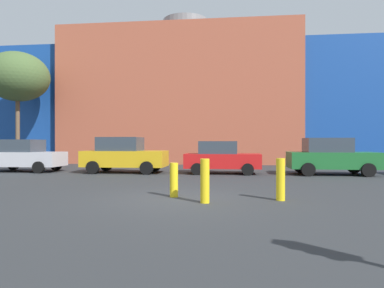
{
  "coord_description": "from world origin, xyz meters",
  "views": [
    {
      "loc": [
        1.52,
        -9.52,
        1.59
      ],
      "look_at": [
        -0.72,
        10.36,
        1.51
      ],
      "focal_mm": 31.73,
      "sensor_mm": 36.0,
      "label": 1
    }
  ],
  "objects_px": {
    "bare_tree_0": "(18,77)",
    "bollard_yellow_2": "(205,181)",
    "parked_car_3": "(331,156)",
    "bollard_yellow_1": "(174,180)",
    "parked_car_0": "(24,156)",
    "bollard_yellow_0": "(281,179)",
    "parked_car_1": "(124,155)",
    "parked_car_2": "(221,157)"
  },
  "relations": [
    {
      "from": "parked_car_0",
      "to": "parked_car_2",
      "type": "relative_size",
      "value": 1.06
    },
    {
      "from": "bollard_yellow_2",
      "to": "bollard_yellow_1",
      "type": "bearing_deg",
      "value": 137.91
    },
    {
      "from": "bare_tree_0",
      "to": "bollard_yellow_0",
      "type": "relative_size",
      "value": 6.78
    },
    {
      "from": "parked_car_1",
      "to": "parked_car_3",
      "type": "height_order",
      "value": "parked_car_1"
    },
    {
      "from": "parked_car_3",
      "to": "bollard_yellow_2",
      "type": "height_order",
      "value": "parked_car_3"
    },
    {
      "from": "parked_car_2",
      "to": "parked_car_0",
      "type": "bearing_deg",
      "value": -180.0
    },
    {
      "from": "parked_car_0",
      "to": "bollard_yellow_1",
      "type": "bearing_deg",
      "value": -38.48
    },
    {
      "from": "parked_car_3",
      "to": "bollard_yellow_0",
      "type": "xyz_separation_m",
      "value": [
        -3.57,
        -7.88,
        -0.32
      ]
    },
    {
      "from": "parked_car_0",
      "to": "parked_car_1",
      "type": "bearing_deg",
      "value": 0.0
    },
    {
      "from": "parked_car_2",
      "to": "bare_tree_0",
      "type": "relative_size",
      "value": 0.49
    },
    {
      "from": "parked_car_1",
      "to": "bollard_yellow_2",
      "type": "xyz_separation_m",
      "value": [
        4.92,
        -8.49,
        -0.35
      ]
    },
    {
      "from": "parked_car_0",
      "to": "parked_car_3",
      "type": "xyz_separation_m",
      "value": [
        16.16,
        0.0,
        0.03
      ]
    },
    {
      "from": "parked_car_2",
      "to": "bare_tree_0",
      "type": "bearing_deg",
      "value": 162.0
    },
    {
      "from": "parked_car_3",
      "to": "bare_tree_0",
      "type": "distance_m",
      "value": 20.82
    },
    {
      "from": "parked_car_3",
      "to": "parked_car_2",
      "type": "bearing_deg",
      "value": 180.0
    },
    {
      "from": "parked_car_2",
      "to": "bollard_yellow_0",
      "type": "distance_m",
      "value": 8.09
    },
    {
      "from": "parked_car_3",
      "to": "bollard_yellow_2",
      "type": "relative_size",
      "value": 3.61
    },
    {
      "from": "bare_tree_0",
      "to": "bollard_yellow_0",
      "type": "distance_m",
      "value": 21.08
    },
    {
      "from": "bollard_yellow_2",
      "to": "parked_car_3",
      "type": "bearing_deg",
      "value": 56.57
    },
    {
      "from": "parked_car_0",
      "to": "bare_tree_0",
      "type": "bearing_deg",
      "value": 126.78
    },
    {
      "from": "parked_car_1",
      "to": "parked_car_2",
      "type": "height_order",
      "value": "parked_car_1"
    },
    {
      "from": "parked_car_1",
      "to": "bollard_yellow_1",
      "type": "xyz_separation_m",
      "value": [
        3.95,
        -7.61,
        -0.43
      ]
    },
    {
      "from": "bollard_yellow_0",
      "to": "bollard_yellow_2",
      "type": "relative_size",
      "value": 1.0
    },
    {
      "from": "parked_car_0",
      "to": "bollard_yellow_2",
      "type": "relative_size",
      "value": 3.49
    },
    {
      "from": "bare_tree_0",
      "to": "bollard_yellow_0",
      "type": "height_order",
      "value": "bare_tree_0"
    },
    {
      "from": "bare_tree_0",
      "to": "bollard_yellow_2",
      "type": "height_order",
      "value": "bare_tree_0"
    },
    {
      "from": "parked_car_2",
      "to": "bollard_yellow_2",
      "type": "relative_size",
      "value": 3.3
    },
    {
      "from": "bare_tree_0",
      "to": "bollard_yellow_1",
      "type": "relative_size",
      "value": 7.89
    },
    {
      "from": "parked_car_3",
      "to": "bollard_yellow_1",
      "type": "height_order",
      "value": "parked_car_3"
    },
    {
      "from": "bollard_yellow_0",
      "to": "bollard_yellow_2",
      "type": "distance_m",
      "value": 2.13
    },
    {
      "from": "parked_car_2",
      "to": "bollard_yellow_0",
      "type": "relative_size",
      "value": 3.3
    },
    {
      "from": "parked_car_0",
      "to": "parked_car_3",
      "type": "distance_m",
      "value": 16.16
    },
    {
      "from": "parked_car_1",
      "to": "bare_tree_0",
      "type": "distance_m",
      "value": 11.44
    },
    {
      "from": "bare_tree_0",
      "to": "bollard_yellow_2",
      "type": "distance_m",
      "value": 19.97
    },
    {
      "from": "parked_car_3",
      "to": "bollard_yellow_0",
      "type": "relative_size",
      "value": 3.62
    },
    {
      "from": "parked_car_2",
      "to": "bare_tree_0",
      "type": "distance_m",
      "value": 15.87
    },
    {
      "from": "parked_car_2",
      "to": "bare_tree_0",
      "type": "xyz_separation_m",
      "value": [
        -14.22,
        4.62,
        5.31
      ]
    },
    {
      "from": "parked_car_2",
      "to": "bollard_yellow_2",
      "type": "bearing_deg",
      "value": -91.44
    },
    {
      "from": "parked_car_1",
      "to": "bollard_yellow_0",
      "type": "distance_m",
      "value": 10.52
    },
    {
      "from": "parked_car_2",
      "to": "parked_car_3",
      "type": "height_order",
      "value": "parked_car_3"
    },
    {
      "from": "parked_car_1",
      "to": "parked_car_3",
      "type": "distance_m",
      "value": 10.53
    },
    {
      "from": "parked_car_0",
      "to": "bollard_yellow_1",
      "type": "relative_size",
      "value": 4.07
    }
  ]
}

